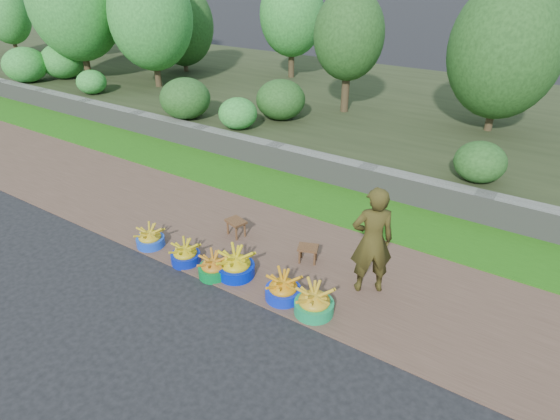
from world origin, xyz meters
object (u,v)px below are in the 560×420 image
Objects in this scene: basin_d at (236,266)px; stool_right at (308,250)px; vendor_woman at (372,241)px; basin_f at (314,303)px; basin_e at (283,289)px; basin_a at (150,238)px; basin_b at (185,254)px; basin_c at (214,267)px; stool_left at (236,223)px.

stool_right is at bearing 51.60° from basin_d.
vendor_woman is (1.06, -0.11, 0.59)m from stool_right.
basin_e is at bearing 176.76° from basin_f.
basin_d reaches higher than basin_a.
basin_c is at bearing -1.91° from basin_b.
basin_f is at bearing 1.77° from basin_b.
basin_f is 1.15m from vendor_woman.
basin_a is 2.55m from basin_e.
basin_f is 0.33× the size of vendor_woman.
vendor_woman is at bearing 66.28° from basin_f.
basin_f is (2.25, 0.07, 0.03)m from basin_b.
vendor_woman is (0.38, 0.87, 0.64)m from basin_f.
stool_left is (0.17, 1.05, 0.10)m from basin_b.
basin_e is 1.84m from stool_left.
basin_f is 1.38× the size of stool_left.
stool_left is at bearing 154.72° from basin_f.
basin_c is 0.83× the size of basin_d.
stool_right is (1.58, 1.05, 0.08)m from basin_b.
vendor_woman reaches higher than basin_d.
basin_f is (1.66, 0.09, 0.02)m from basin_c.
stool_left is 0.24× the size of vendor_woman.
basin_e is 1.36× the size of stool_right.
basin_e reaches higher than stool_left.
basin_a is 3.06m from basin_f.
basin_a reaches higher than stool_left.
basin_c is 1.24× the size of stool_right.
vendor_woman is at bearing -6.17° from stool_right.
basin_e reaches higher than basin_b.
basin_e is 0.31× the size of vendor_woman.
vendor_woman is at bearing 19.61° from basin_b.
basin_a is at bearing -175.48° from basin_d.
basin_d reaches higher than stool_left.
basin_c is 1.46m from stool_right.
basin_f is at bearing -55.54° from stool_right.
basin_e is at bearing 7.06° from vendor_woman.
basin_b is 1.75m from basin_e.
vendor_woman is at bearing -2.67° from stool_left.
basin_c is (1.40, -0.05, 0.00)m from basin_a.
basin_b is at bearing -176.77° from basin_e.
vendor_woman reaches higher than stool_left.
basin_d is at bearing 4.52° from basin_a.
basin_f reaches higher than basin_e.
basin_e is at bearing 3.23° from basin_b.
basin_c reaches higher than basin_b.
basin_a is 0.29× the size of vendor_woman.
basin_e is at bearing 1.62° from basin_a.
basin_b is at bearing -16.70° from vendor_woman.
basin_d is 0.35× the size of vendor_woman.
stool_left is 1.41m from stool_right.
basin_d is 1.10× the size of basin_e.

